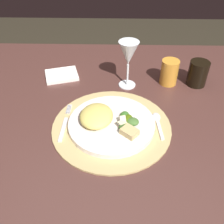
% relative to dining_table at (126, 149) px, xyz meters
% --- Properties ---
extents(dining_table, '(1.36, 1.08, 0.76)m').
position_rel_dining_table_xyz_m(dining_table, '(0.00, 0.00, 0.00)').
color(dining_table, '#482A25').
rests_on(dining_table, ground).
extents(placemat, '(0.37, 0.37, 0.01)m').
position_rel_dining_table_xyz_m(placemat, '(-0.05, -0.05, 0.16)').
color(placemat, tan).
rests_on(placemat, dining_table).
extents(dinner_plate, '(0.27, 0.27, 0.02)m').
position_rel_dining_table_xyz_m(dinner_plate, '(-0.05, -0.05, 0.17)').
color(dinner_plate, silver).
rests_on(dinner_plate, placemat).
extents(pasta_serving, '(0.11, 0.13, 0.04)m').
position_rel_dining_table_xyz_m(pasta_serving, '(-0.10, -0.05, 0.20)').
color(pasta_serving, '#D7C45F').
rests_on(pasta_serving, dinner_plate).
extents(salad_greens, '(0.07, 0.11, 0.03)m').
position_rel_dining_table_xyz_m(salad_greens, '(-0.00, -0.06, 0.19)').
color(salad_greens, '#43682D').
rests_on(salad_greens, dinner_plate).
extents(bread_piece, '(0.06, 0.06, 0.02)m').
position_rel_dining_table_xyz_m(bread_piece, '(-0.00, -0.10, 0.19)').
color(bread_piece, tan).
rests_on(bread_piece, dinner_plate).
extents(fork, '(0.02, 0.17, 0.00)m').
position_rel_dining_table_xyz_m(fork, '(-0.20, -0.05, 0.16)').
color(fork, silver).
rests_on(fork, placemat).
extents(spoon, '(0.03, 0.12, 0.01)m').
position_rel_dining_table_xyz_m(spoon, '(0.09, -0.03, 0.16)').
color(spoon, silver).
rests_on(spoon, placemat).
extents(napkin, '(0.15, 0.13, 0.01)m').
position_rel_dining_table_xyz_m(napkin, '(-0.26, 0.24, 0.16)').
color(napkin, white).
rests_on(napkin, dining_table).
extents(wine_glass, '(0.07, 0.07, 0.18)m').
position_rel_dining_table_xyz_m(wine_glass, '(0.00, 0.18, 0.29)').
color(wine_glass, silver).
rests_on(wine_glass, dining_table).
extents(amber_tumbler, '(0.07, 0.07, 0.10)m').
position_rel_dining_table_xyz_m(amber_tumbler, '(0.16, 0.20, 0.20)').
color(amber_tumbler, orange).
rests_on(amber_tumbler, dining_table).
extents(dark_tumbler, '(0.07, 0.07, 0.09)m').
position_rel_dining_table_xyz_m(dark_tumbler, '(0.26, 0.20, 0.20)').
color(dark_tumbler, black).
rests_on(dark_tumbler, dining_table).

